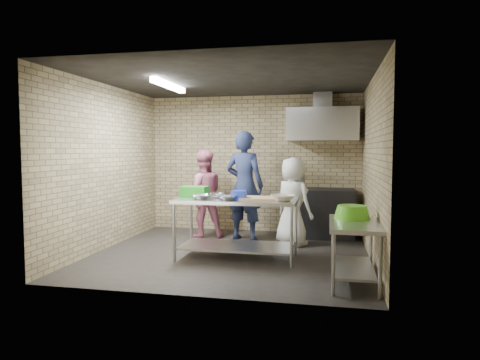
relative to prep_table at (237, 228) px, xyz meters
name	(u,v)px	position (x,y,z in m)	size (l,w,h in m)	color
floor	(231,254)	(-0.14, 0.22, -0.45)	(4.20, 4.20, 0.00)	black
ceiling	(231,79)	(-0.14, 0.22, 2.25)	(4.20, 4.20, 0.00)	black
back_wall	(253,164)	(-0.14, 2.22, 0.90)	(4.20, 0.06, 2.70)	tan
front_wall	(190,175)	(-0.14, -1.78, 0.90)	(4.20, 0.06, 2.70)	tan
left_wall	(107,167)	(-2.24, 0.22, 0.90)	(0.06, 4.00, 2.70)	tan
right_wall	(372,169)	(1.96, 0.22, 0.90)	(0.06, 4.00, 2.70)	tan
prep_table	(237,228)	(0.00, 0.00, 0.00)	(1.80, 0.90, 0.90)	#B4B5BB
side_counter	(354,252)	(1.66, -0.88, -0.08)	(0.60, 1.20, 0.75)	silver
stove	(321,213)	(1.21, 1.87, 0.00)	(1.20, 0.70, 0.90)	black
range_hood	(322,124)	(1.21, 1.92, 1.65)	(1.30, 0.60, 0.60)	silver
hood_duct	(323,101)	(1.21, 2.07, 2.10)	(0.35, 0.30, 0.30)	#A5A8AD
wall_shelf	(339,134)	(1.51, 2.11, 1.47)	(0.80, 0.20, 0.04)	#3F2B19
fluorescent_fixture	(169,85)	(-1.14, 0.22, 2.19)	(0.10, 1.25, 0.08)	white
green_crate	(195,191)	(-0.70, 0.12, 0.53)	(0.40, 0.30, 0.16)	green
blue_tub	(239,195)	(0.05, -0.10, 0.52)	(0.20, 0.20, 0.13)	blue
cutting_board	(260,198)	(0.35, -0.02, 0.47)	(0.55, 0.42, 0.03)	tan
mixing_bowl_a	(201,197)	(-0.50, -0.20, 0.49)	(0.28, 0.28, 0.07)	#B2B5B9
mixing_bowl_b	(218,195)	(-0.30, 0.05, 0.48)	(0.21, 0.21, 0.07)	#BABDC2
mixing_bowl_c	(227,198)	(-0.10, -0.22, 0.48)	(0.26, 0.26, 0.06)	#B2B4BA
ceramic_bowl	(283,198)	(0.70, -0.15, 0.49)	(0.35, 0.35, 0.08)	beige
green_basin	(352,212)	(1.64, -0.63, 0.38)	(0.46, 0.46, 0.17)	#59C626
bottle_red	(325,129)	(1.26, 2.11, 1.58)	(0.07, 0.07, 0.18)	#B22619
bottle_green	(347,129)	(1.66, 2.11, 1.56)	(0.06, 0.06, 0.15)	green
man_navy	(245,186)	(-0.15, 1.33, 0.53)	(0.72, 0.47, 1.97)	#151B34
woman_pink	(203,194)	(-0.94, 1.38, 0.36)	(0.79, 0.62, 1.63)	#C96A84
woman_white	(293,201)	(0.74, 1.08, 0.30)	(0.73, 0.48, 1.50)	silver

